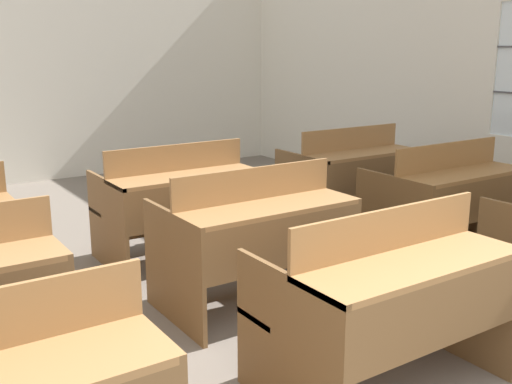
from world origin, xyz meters
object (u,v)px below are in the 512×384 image
bench_second_center (256,235)px  wastepaper_bin (371,180)px  bench_second_right (446,197)px  bench_third_center (178,200)px  bench_third_right (350,174)px  bench_front_center (387,297)px

bench_second_center → wastepaper_bin: bearing=33.2°
bench_second_right → bench_third_center: size_ratio=1.00×
bench_second_right → bench_third_right: bearing=90.5°
bench_front_center → bench_second_right: bearing=32.0°
bench_second_center → wastepaper_bin: size_ratio=3.70×
bench_second_center → bench_second_right: (1.85, -0.01, 0.00)m
bench_second_center → bench_second_right: same height
bench_second_center → bench_third_center: (-0.00, 1.12, 0.00)m
bench_front_center → bench_second_center: size_ratio=1.00×
bench_second_center → bench_third_right: bearing=31.3°
bench_second_right → wastepaper_bin: bearing=61.7°
bench_second_right → wastepaper_bin: (1.01, 1.89, -0.32)m
bench_front_center → bench_second_right: same height
bench_second_right → bench_third_center: same height
bench_second_right → bench_second_center: bearing=179.7°
bench_third_center → wastepaper_bin: (2.87, 0.76, -0.32)m
wastepaper_bin → bench_third_right: bearing=-143.6°
bench_front_center → bench_second_center: same height
wastepaper_bin → bench_front_center: bearing=-133.4°
bench_third_center → wastepaper_bin: bearing=14.8°
wastepaper_bin → bench_third_center: bearing=-165.2°
bench_front_center → wastepaper_bin: 4.22m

